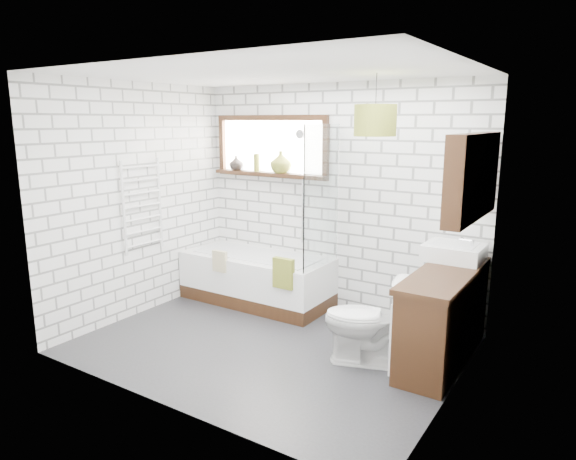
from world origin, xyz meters
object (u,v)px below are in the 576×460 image
Objects in this scene: vanity at (444,317)px; basin at (454,252)px; pendant at (375,120)px; toilet at (369,321)px; bathtub at (257,278)px.

basin is at bearing 97.80° from vanity.
pendant is at bearing -176.36° from vanity.
basin is at bearing 132.18° from toilet.
pendant reaches higher than basin.
vanity reaches higher than bathtub.
basin is 1.45m from pendant.
pendant reaches higher than bathtub.
basin is 1.09m from toilet.
basin reaches higher than bathtub.
bathtub is 3.35× the size of basin.
toilet is at bearing -118.81° from basin.
toilet is at bearing -23.19° from bathtub.
vanity is (2.28, -0.34, 0.12)m from bathtub.
toilet is (-0.47, -0.85, -0.50)m from basin.
basin is (2.22, 0.10, 0.61)m from bathtub.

